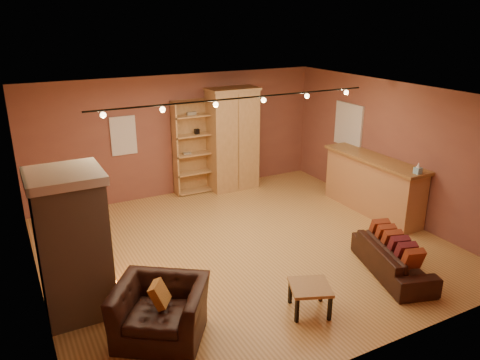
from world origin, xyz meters
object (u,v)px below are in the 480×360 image
bookcase (192,146)px  bar_counter (373,185)px  armchair (160,303)px  armoire (233,139)px  loveseat (394,253)px  fireplace (73,244)px  coffee_table (310,289)px

bookcase → bar_counter: size_ratio=0.87×
armchair → bar_counter: bearing=54.1°
armoire → armchair: 5.82m
loveseat → bar_counter: bearing=-18.1°
bookcase → armchair: 5.45m
loveseat → armchair: 3.91m
armchair → bookcase: bearing=98.0°
fireplace → loveseat: size_ratio=1.16×
fireplace → armchair: fireplace is taller
loveseat → armchair: (-3.90, 0.25, 0.14)m
bar_counter → coffee_table: bar_counter is taller
bar_counter → loveseat: (-1.49, -2.13, -0.26)m
fireplace → armoire: size_ratio=0.86×
loveseat → coffee_table: size_ratio=2.51×
bar_counter → coffee_table: (-3.34, -2.36, -0.26)m
fireplace → armoire: armoire is taller
bar_counter → armchair: size_ratio=1.86×
fireplace → loveseat: 4.98m
bookcase → coffee_table: size_ratio=3.06×
armoire → coffee_table: 5.37m
armoire → coffee_table: size_ratio=3.38×
armoire → coffee_table: bearing=-105.0°
fireplace → loveseat: (4.75, -1.35, -0.69)m
bar_counter → loveseat: bar_counter is taller
fireplace → armchair: bearing=-52.4°
fireplace → armoire: 5.56m
armoire → armchair: bearing=-126.5°
bar_counter → armchair: 5.71m
fireplace → armoire: (4.28, 3.54, 0.17)m
bar_counter → armchair: (-5.39, -1.88, -0.11)m
fireplace → coffee_table: 3.38m
armchair → coffee_table: 2.12m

